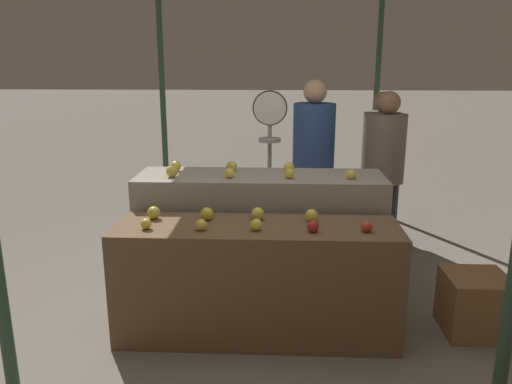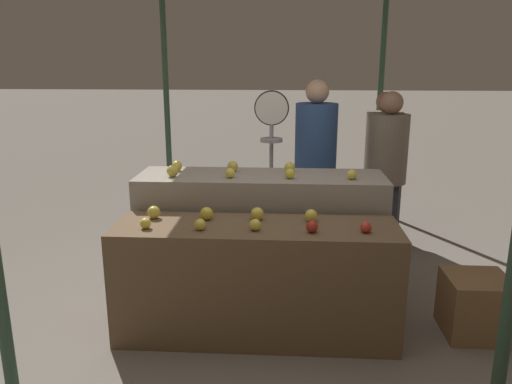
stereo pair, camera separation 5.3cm
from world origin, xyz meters
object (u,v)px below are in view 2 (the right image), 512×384
at_px(produce_scale, 271,138).
at_px(person_vendor_at_scale, 315,156).
at_px(person_customer_right, 382,156).
at_px(person_customer_left, 388,164).
at_px(wooden_crate_side, 475,305).

height_order(produce_scale, person_vendor_at_scale, person_vendor_at_scale).
relative_size(produce_scale, person_customer_right, 1.03).
bearing_deg(person_customer_right, produce_scale, 62.26).
distance_m(person_customer_left, person_customer_right, 0.55).
height_order(produce_scale, person_customer_left, produce_scale).
height_order(person_vendor_at_scale, person_customer_left, person_vendor_at_scale).
distance_m(person_vendor_at_scale, person_customer_left, 0.68).
bearing_deg(person_customer_right, person_vendor_at_scale, 60.21).
relative_size(produce_scale, wooden_crate_side, 3.82).
bearing_deg(wooden_crate_side, person_customer_left, 104.78).
bearing_deg(wooden_crate_side, person_customer_right, 99.28).
bearing_deg(person_customer_left, wooden_crate_side, 126.37).
xyz_separation_m(person_customer_left, wooden_crate_side, (0.38, -1.42, -0.70)).
bearing_deg(person_vendor_at_scale, person_customer_left, 145.31).
distance_m(person_customer_left, wooden_crate_side, 1.63).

